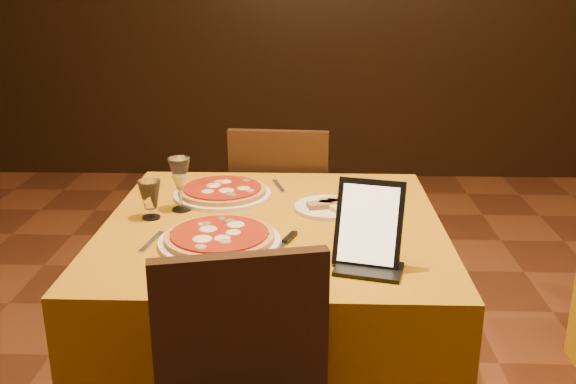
{
  "coord_description": "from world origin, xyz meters",
  "views": [
    {
      "loc": [
        -0.42,
        -1.43,
        1.51
      ],
      "look_at": [
        -0.48,
        0.51,
        0.86
      ],
      "focal_mm": 40.0,
      "sensor_mm": 36.0,
      "label": 1
    }
  ],
  "objects_px": {
    "pizza_near": "(220,239)",
    "water_glass": "(150,200)",
    "main_table": "(274,322)",
    "pizza_far": "(222,192)",
    "wine_glass": "(180,184)",
    "tablet": "(369,223)",
    "chair_main_far": "(283,217)"
  },
  "relations": [
    {
      "from": "pizza_near",
      "to": "water_glass",
      "type": "bearing_deg",
      "value": 141.47
    },
    {
      "from": "pizza_near",
      "to": "main_table",
      "type": "bearing_deg",
      "value": 51.01
    },
    {
      "from": "main_table",
      "to": "pizza_near",
      "type": "height_order",
      "value": "pizza_near"
    },
    {
      "from": "pizza_far",
      "to": "wine_glass",
      "type": "distance_m",
      "value": 0.21
    },
    {
      "from": "tablet",
      "to": "pizza_far",
      "type": "bearing_deg",
      "value": 144.79
    },
    {
      "from": "pizza_far",
      "to": "tablet",
      "type": "distance_m",
      "value": 0.75
    },
    {
      "from": "pizza_near",
      "to": "pizza_far",
      "type": "height_order",
      "value": "same"
    },
    {
      "from": "pizza_far",
      "to": "tablet",
      "type": "relative_size",
      "value": 1.46
    },
    {
      "from": "main_table",
      "to": "wine_glass",
      "type": "xyz_separation_m",
      "value": [
        -0.32,
        0.1,
        0.47
      ]
    },
    {
      "from": "wine_glass",
      "to": "tablet",
      "type": "bearing_deg",
      "value": -34.31
    },
    {
      "from": "main_table",
      "to": "chair_main_far",
      "type": "xyz_separation_m",
      "value": [
        0.0,
        0.82,
        0.08
      ]
    },
    {
      "from": "chair_main_far",
      "to": "water_glass",
      "type": "bearing_deg",
      "value": 66.88
    },
    {
      "from": "chair_main_far",
      "to": "pizza_far",
      "type": "height_order",
      "value": "chair_main_far"
    },
    {
      "from": "chair_main_far",
      "to": "pizza_near",
      "type": "xyz_separation_m",
      "value": [
        -0.15,
        -1.0,
        0.31
      ]
    },
    {
      "from": "pizza_near",
      "to": "pizza_far",
      "type": "relative_size",
      "value": 1.03
    },
    {
      "from": "water_glass",
      "to": "tablet",
      "type": "distance_m",
      "value": 0.77
    },
    {
      "from": "main_table",
      "to": "pizza_far",
      "type": "relative_size",
      "value": 3.09
    },
    {
      "from": "pizza_far",
      "to": "main_table",
      "type": "bearing_deg",
      "value": -51.63
    },
    {
      "from": "chair_main_far",
      "to": "water_glass",
      "type": "xyz_separation_m",
      "value": [
        -0.41,
        -0.8,
        0.36
      ]
    },
    {
      "from": "main_table",
      "to": "pizza_near",
      "type": "xyz_separation_m",
      "value": [
        -0.15,
        -0.19,
        0.39
      ]
    },
    {
      "from": "chair_main_far",
      "to": "tablet",
      "type": "height_order",
      "value": "tablet"
    },
    {
      "from": "water_glass",
      "to": "main_table",
      "type": "bearing_deg",
      "value": -2.58
    },
    {
      "from": "pizza_far",
      "to": "chair_main_far",
      "type": "bearing_deg",
      "value": 70.65
    },
    {
      "from": "chair_main_far",
      "to": "wine_glass",
      "type": "height_order",
      "value": "wine_glass"
    },
    {
      "from": "water_glass",
      "to": "tablet",
      "type": "relative_size",
      "value": 0.53
    },
    {
      "from": "chair_main_far",
      "to": "tablet",
      "type": "xyz_separation_m",
      "value": [
        0.28,
        -1.13,
        0.41
      ]
    },
    {
      "from": "pizza_near",
      "to": "water_glass",
      "type": "height_order",
      "value": "water_glass"
    },
    {
      "from": "main_table",
      "to": "water_glass",
      "type": "relative_size",
      "value": 8.46
    },
    {
      "from": "main_table",
      "to": "pizza_near",
      "type": "relative_size",
      "value": 2.99
    },
    {
      "from": "chair_main_far",
      "to": "water_glass",
      "type": "relative_size",
      "value": 7.0
    },
    {
      "from": "main_table",
      "to": "water_glass",
      "type": "xyz_separation_m",
      "value": [
        -0.41,
        0.02,
        0.44
      ]
    },
    {
      "from": "pizza_near",
      "to": "wine_glass",
      "type": "relative_size",
      "value": 1.94
    }
  ]
}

